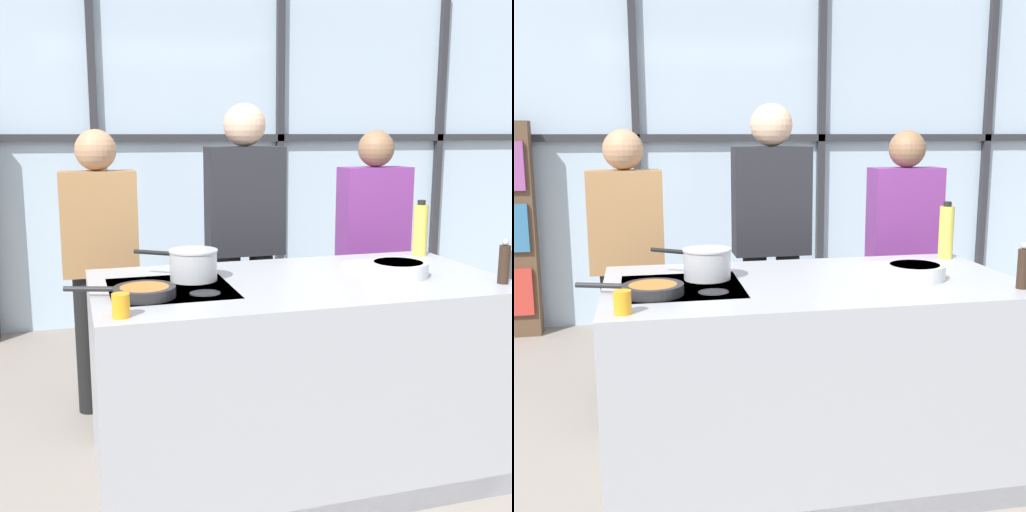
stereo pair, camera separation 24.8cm
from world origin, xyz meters
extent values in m
plane|color=gray|center=(0.00, 0.00, 0.00)|extent=(18.00, 18.00, 0.00)
cube|color=silver|center=(0.00, 2.65, 1.40)|extent=(6.40, 0.04, 2.80)
cube|color=#2D2D33|center=(0.00, 2.60, 1.54)|extent=(6.40, 0.06, 0.06)
cube|color=#2D2D33|center=(-0.77, 2.60, 1.40)|extent=(0.06, 0.06, 2.80)
cube|color=#2D2D33|center=(0.77, 2.60, 1.40)|extent=(0.06, 0.06, 2.80)
cube|color=#2D2D33|center=(2.30, 2.60, 1.40)|extent=(0.06, 0.06, 2.80)
cube|color=#A8AAB2|center=(0.00, 0.00, 0.46)|extent=(1.86, 0.99, 0.92)
cube|color=black|center=(-0.59, 0.00, 0.92)|extent=(0.52, 0.52, 0.01)
cube|color=black|center=(0.00, -0.48, 0.05)|extent=(1.82, 0.03, 0.10)
cylinder|color=#38383D|center=(-0.71, -0.12, 0.92)|extent=(0.13, 0.13, 0.01)
cylinder|color=#38383D|center=(-0.46, -0.12, 0.92)|extent=(0.13, 0.13, 0.01)
cylinder|color=#38383D|center=(-0.71, 0.12, 0.92)|extent=(0.13, 0.13, 0.01)
cylinder|color=#38383D|center=(-0.46, 0.12, 0.92)|extent=(0.13, 0.13, 0.01)
cylinder|color=black|center=(-0.74, 0.94, 0.40)|extent=(0.13, 0.13, 0.80)
cylinder|color=black|center=(-0.93, 0.94, 0.40)|extent=(0.13, 0.13, 0.80)
cube|color=#A37547|center=(-0.84, 0.94, 1.09)|extent=(0.41, 0.19, 0.58)
sphere|color=tan|center=(-0.84, 0.94, 1.49)|extent=(0.22, 0.22, 0.22)
cylinder|color=black|center=(0.10, 0.94, 0.44)|extent=(0.14, 0.14, 0.87)
cylinder|color=black|center=(-0.10, 0.94, 0.44)|extent=(0.14, 0.14, 0.87)
cube|color=#232328|center=(0.00, 0.94, 1.19)|extent=(0.45, 0.20, 0.63)
sphere|color=#D8AD8C|center=(0.00, 0.94, 1.62)|extent=(0.24, 0.24, 0.24)
cylinder|color=black|center=(0.93, 0.94, 0.40)|extent=(0.14, 0.14, 0.80)
cylinder|color=black|center=(0.74, 0.94, 0.40)|extent=(0.14, 0.14, 0.80)
cube|color=#7A3384|center=(0.84, 0.94, 1.09)|extent=(0.43, 0.19, 0.57)
sphere|color=#8C6647|center=(0.84, 0.94, 1.48)|extent=(0.22, 0.22, 0.22)
cylinder|color=#232326|center=(-0.71, -0.12, 0.95)|extent=(0.25, 0.25, 0.04)
cylinder|color=#B26B2D|center=(-0.71, -0.12, 0.96)|extent=(0.20, 0.20, 0.01)
cylinder|color=#232326|center=(-0.93, -0.05, 0.96)|extent=(0.20, 0.08, 0.02)
cylinder|color=silver|center=(-0.46, 0.12, 0.99)|extent=(0.21, 0.21, 0.14)
cylinder|color=silver|center=(-0.46, 0.12, 1.06)|extent=(0.22, 0.22, 0.01)
cylinder|color=black|center=(-0.63, 0.24, 1.04)|extent=(0.17, 0.13, 0.02)
cylinder|color=white|center=(0.41, 0.17, 0.93)|extent=(0.24, 0.24, 0.01)
cylinder|color=silver|center=(0.46, -0.07, 0.96)|extent=(0.28, 0.28, 0.07)
cylinder|color=#4C4C51|center=(0.46, -0.07, 0.99)|extent=(0.23, 0.23, 0.01)
cylinder|color=#E0CC4C|center=(0.83, 0.37, 1.06)|extent=(0.08, 0.08, 0.28)
cylinder|color=black|center=(0.83, 0.37, 1.21)|extent=(0.04, 0.04, 0.02)
cylinder|color=#332319|center=(0.84, -0.33, 1.01)|extent=(0.05, 0.05, 0.17)
sphere|color=#B2B2B7|center=(0.84, -0.33, 1.11)|extent=(0.03, 0.03, 0.03)
cylinder|color=orange|center=(-0.83, -0.39, 0.97)|extent=(0.07, 0.07, 0.09)
camera|label=1|loc=(-0.99, -2.67, 1.58)|focal=45.00mm
camera|label=2|loc=(-0.75, -2.73, 1.58)|focal=45.00mm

